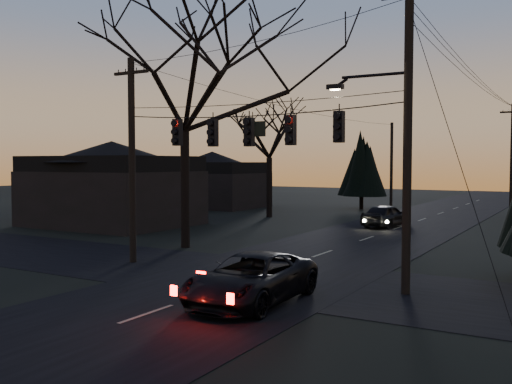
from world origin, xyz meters
The scene contains 15 objects.
ground_plane centered at (0.00, 0.00, 0.00)m, with size 160.00×160.00×0.00m, color black.
main_road centered at (0.00, 20.00, 0.01)m, with size 8.00×120.00×0.02m, color black.
cross_road centered at (0.00, 10.00, 0.01)m, with size 60.00×7.00×0.02m, color black.
utility_pole_right centered at (5.50, 10.00, 0.00)m, with size 5.00×0.30×10.00m, color black, non-canonical shape.
utility_pole_left centered at (-6.00, 10.00, 0.00)m, with size 1.80×0.30×8.50m, color black, non-canonical shape.
utility_pole_far_r centered at (5.50, 38.00, 0.00)m, with size 1.80×0.30×8.50m, color black, non-canonical shape.
utility_pole_far_l centered at (-6.00, 46.00, 0.00)m, with size 0.30×0.30×8.00m, color black, non-canonical shape.
span_signal_assembly centered at (-0.24, 10.00, 5.35)m, with size 11.50×0.44×1.46m.
bare_tree_left centered at (-6.68, 14.48, 8.05)m, with size 11.22×11.22×11.51m.
bare_tree_dist centered at (-10.63, 30.13, 6.37)m, with size 6.74×6.74×9.11m.
evergreen_dist centered at (-7.23, 41.11, 3.80)m, with size 3.57×3.57×6.42m.
house_left_near centered at (-17.00, 20.00, 2.80)m, with size 10.00×8.00×5.60m.
house_left_far centered at (-20.00, 36.00, 2.60)m, with size 9.00×7.00×5.20m.
suv_near centered at (1.84, 6.56, 0.72)m, with size 2.40×5.20×1.45m, color black.
sedan_oncoming_a centered at (-0.80, 28.00, 0.74)m, with size 1.74×4.33×1.48m, color black.
Camera 1 is at (10.45, -7.87, 4.20)m, focal length 40.00 mm.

